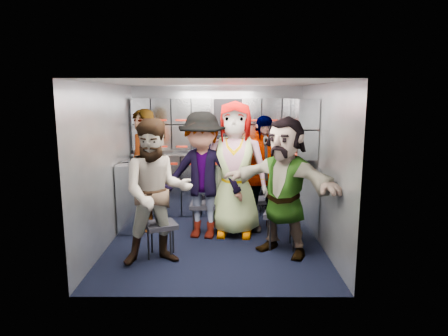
{
  "coord_description": "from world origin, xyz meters",
  "views": [
    {
      "loc": [
        0.13,
        -5.12,
        1.95
      ],
      "look_at": [
        0.12,
        0.35,
        0.95
      ],
      "focal_mm": 32.0,
      "sensor_mm": 36.0,
      "label": 1
    }
  ],
  "objects_px": {
    "jump_seat_near_left": "(161,227)",
    "jump_seat_near_right": "(281,216)",
    "jump_seat_mid_right": "(260,202)",
    "attendant_arc_d": "(262,173)",
    "attendant_standing": "(143,170)",
    "jump_seat_mid_left": "(203,207)",
    "jump_seat_center": "(234,205)",
    "attendant_arc_c": "(235,169)",
    "attendant_arc_e": "(284,186)",
    "attendant_arc_a": "(157,193)",
    "attendant_arc_b": "(202,176)"
  },
  "relations": [
    {
      "from": "jump_seat_near_right",
      "to": "attendant_standing",
      "type": "xyz_separation_m",
      "value": [
        -1.9,
        0.74,
        0.46
      ]
    },
    {
      "from": "jump_seat_center",
      "to": "jump_seat_near_right",
      "type": "relative_size",
      "value": 0.9
    },
    {
      "from": "jump_seat_mid_right",
      "to": "attendant_arc_a",
      "type": "bearing_deg",
      "value": -133.17
    },
    {
      "from": "attendant_arc_b",
      "to": "attendant_arc_d",
      "type": "distance_m",
      "value": 0.91
    },
    {
      "from": "jump_seat_near_right",
      "to": "attendant_arc_b",
      "type": "height_order",
      "value": "attendant_arc_b"
    },
    {
      "from": "jump_seat_center",
      "to": "jump_seat_near_right",
      "type": "bearing_deg",
      "value": -49.54
    },
    {
      "from": "jump_seat_center",
      "to": "attendant_arc_c",
      "type": "xyz_separation_m",
      "value": [
        -0.0,
        -0.18,
        0.56
      ]
    },
    {
      "from": "attendant_arc_c",
      "to": "attendant_arc_a",
      "type": "bearing_deg",
      "value": -127.51
    },
    {
      "from": "attendant_arc_a",
      "to": "attendant_arc_e",
      "type": "xyz_separation_m",
      "value": [
        1.5,
        0.3,
        0.01
      ]
    },
    {
      "from": "jump_seat_near_left",
      "to": "jump_seat_center",
      "type": "relative_size",
      "value": 1.07
    },
    {
      "from": "attendant_standing",
      "to": "jump_seat_near_right",
      "type": "bearing_deg",
      "value": 33.86
    },
    {
      "from": "jump_seat_mid_right",
      "to": "attendant_arc_d",
      "type": "relative_size",
      "value": 0.25
    },
    {
      "from": "attendant_arc_c",
      "to": "jump_seat_mid_right",
      "type": "bearing_deg",
      "value": 51.47
    },
    {
      "from": "jump_seat_near_left",
      "to": "jump_seat_mid_left",
      "type": "xyz_separation_m",
      "value": [
        0.47,
        0.88,
        0.0
      ]
    },
    {
      "from": "attendant_arc_a",
      "to": "attendant_arc_d",
      "type": "bearing_deg",
      "value": 28.82
    },
    {
      "from": "jump_seat_near_right",
      "to": "attendant_arc_e",
      "type": "xyz_separation_m",
      "value": [
        0.0,
        -0.18,
        0.43
      ]
    },
    {
      "from": "jump_seat_center",
      "to": "attendant_arc_c",
      "type": "bearing_deg",
      "value": -90.0
    },
    {
      "from": "jump_seat_mid_right",
      "to": "attendant_arc_c",
      "type": "relative_size",
      "value": 0.22
    },
    {
      "from": "jump_seat_near_right",
      "to": "attendant_arc_c",
      "type": "height_order",
      "value": "attendant_arc_c"
    },
    {
      "from": "jump_seat_mid_right",
      "to": "attendant_arc_d",
      "type": "distance_m",
      "value": 0.51
    },
    {
      "from": "jump_seat_near_left",
      "to": "jump_seat_near_right",
      "type": "distance_m",
      "value": 1.53
    },
    {
      "from": "jump_seat_mid_left",
      "to": "attendant_standing",
      "type": "height_order",
      "value": "attendant_standing"
    },
    {
      "from": "attendant_arc_d",
      "to": "attendant_arc_a",
      "type": "bearing_deg",
      "value": -149.55
    },
    {
      "from": "attendant_arc_a",
      "to": "attendant_arc_b",
      "type": "distance_m",
      "value": 1.0
    },
    {
      "from": "jump_seat_near_right",
      "to": "attendant_standing",
      "type": "distance_m",
      "value": 2.09
    },
    {
      "from": "jump_seat_mid_right",
      "to": "attendant_arc_c",
      "type": "bearing_deg",
      "value": -133.89
    },
    {
      "from": "jump_seat_center",
      "to": "attendant_standing",
      "type": "bearing_deg",
      "value": 177.4
    },
    {
      "from": "attendant_arc_b",
      "to": "attendant_arc_e",
      "type": "xyz_separation_m",
      "value": [
        1.03,
        -0.58,
        -0.01
      ]
    },
    {
      "from": "attendant_standing",
      "to": "attendant_arc_d",
      "type": "xyz_separation_m",
      "value": [
        1.72,
        -0.01,
        -0.04
      ]
    },
    {
      "from": "attendant_arc_d",
      "to": "jump_seat_mid_left",
      "type": "bearing_deg",
      "value": 178.3
    },
    {
      "from": "attendant_arc_b",
      "to": "attendant_arc_c",
      "type": "distance_m",
      "value": 0.47
    },
    {
      "from": "jump_seat_mid_left",
      "to": "jump_seat_near_right",
      "type": "height_order",
      "value": "jump_seat_near_right"
    },
    {
      "from": "jump_seat_center",
      "to": "attendant_standing",
      "type": "xyz_separation_m",
      "value": [
        -1.32,
        0.06,
        0.5
      ]
    },
    {
      "from": "jump_seat_near_right",
      "to": "attendant_arc_e",
      "type": "relative_size",
      "value": 0.28
    },
    {
      "from": "jump_seat_mid_left",
      "to": "attendant_standing",
      "type": "bearing_deg",
      "value": 169.12
    },
    {
      "from": "jump_seat_near_left",
      "to": "jump_seat_mid_right",
      "type": "height_order",
      "value": "jump_seat_near_left"
    },
    {
      "from": "jump_seat_near_left",
      "to": "attendant_standing",
      "type": "bearing_deg",
      "value": 110.92
    },
    {
      "from": "jump_seat_mid_left",
      "to": "jump_seat_center",
      "type": "distance_m",
      "value": 0.46
    },
    {
      "from": "attendant_standing",
      "to": "attendant_arc_d",
      "type": "height_order",
      "value": "attendant_standing"
    },
    {
      "from": "attendant_arc_d",
      "to": "attendant_arc_e",
      "type": "distance_m",
      "value": 0.94
    },
    {
      "from": "attendant_arc_c",
      "to": "attendant_arc_e",
      "type": "height_order",
      "value": "attendant_arc_c"
    },
    {
      "from": "jump_seat_mid_left",
      "to": "jump_seat_near_left",
      "type": "bearing_deg",
      "value": -118.1
    },
    {
      "from": "attendant_arc_d",
      "to": "attendant_arc_c",
      "type": "bearing_deg",
      "value": -162.07
    },
    {
      "from": "attendant_arc_d",
      "to": "jump_seat_mid_right",
      "type": "bearing_deg",
      "value": 77.56
    },
    {
      "from": "jump_seat_mid_left",
      "to": "attendant_arc_d",
      "type": "distance_m",
      "value": 0.97
    },
    {
      "from": "jump_seat_near_right",
      "to": "attendant_standing",
      "type": "bearing_deg",
      "value": 158.62
    },
    {
      "from": "jump_seat_mid_left",
      "to": "jump_seat_mid_right",
      "type": "height_order",
      "value": "jump_seat_mid_left"
    },
    {
      "from": "jump_seat_mid_left",
      "to": "attendant_arc_c",
      "type": "height_order",
      "value": "attendant_arc_c"
    },
    {
      "from": "jump_seat_near_right",
      "to": "jump_seat_mid_right",
      "type": "bearing_deg",
      "value": 101.53
    },
    {
      "from": "jump_seat_mid_left",
      "to": "attendant_arc_d",
      "type": "height_order",
      "value": "attendant_arc_d"
    }
  ]
}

